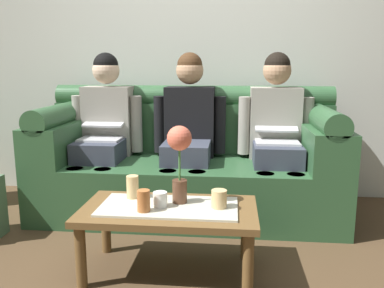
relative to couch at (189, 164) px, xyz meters
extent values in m
cube|color=silver|center=(0.00, 0.53, 1.08)|extent=(6.00, 0.12, 2.90)
cube|color=#2D5633|center=(0.00, -0.07, -0.16)|extent=(2.24, 0.88, 0.42)
cube|color=#2D5633|center=(0.00, 0.26, 0.25)|extent=(2.24, 0.22, 0.40)
cylinder|color=#2D5633|center=(0.00, 0.26, 0.50)|extent=(2.24, 0.18, 0.18)
cube|color=#2D5633|center=(-0.98, -0.07, 0.19)|extent=(0.28, 0.88, 0.28)
cylinder|color=#2D5633|center=(-0.98, -0.07, 0.37)|extent=(0.18, 0.88, 0.18)
cube|color=#2D5633|center=(0.98, -0.07, 0.19)|extent=(0.28, 0.88, 0.28)
cylinder|color=#2D5633|center=(0.98, -0.07, 0.37)|extent=(0.18, 0.88, 0.18)
cube|color=#383D4C|center=(-0.66, -0.13, 0.12)|extent=(0.34, 0.40, 0.15)
cylinder|color=#383D4C|center=(-0.76, -0.39, -0.16)|extent=(0.12, 0.12, 0.42)
cylinder|color=#383D4C|center=(-0.56, -0.39, -0.16)|extent=(0.12, 0.12, 0.42)
cube|color=gray|center=(-0.66, 0.11, 0.32)|extent=(0.38, 0.22, 0.54)
cylinder|color=gray|center=(-0.89, 0.07, 0.30)|extent=(0.09, 0.09, 0.44)
cylinder|color=gray|center=(-0.42, 0.07, 0.30)|extent=(0.09, 0.09, 0.44)
sphere|color=beige|center=(-0.66, 0.09, 0.71)|extent=(0.21, 0.21, 0.21)
sphere|color=black|center=(-0.66, 0.09, 0.75)|extent=(0.19, 0.19, 0.19)
cube|color=silver|center=(-0.66, -0.11, 0.21)|extent=(0.31, 0.22, 0.02)
cube|color=silver|center=(-0.66, 0.02, 0.32)|extent=(0.31, 0.21, 0.06)
cube|color=black|center=(-0.66, 0.01, 0.32)|extent=(0.27, 0.18, 0.04)
cube|color=#383D4C|center=(0.00, -0.13, 0.12)|extent=(0.34, 0.40, 0.15)
cylinder|color=#383D4C|center=(-0.10, -0.39, -0.16)|extent=(0.12, 0.12, 0.42)
cylinder|color=#383D4C|center=(0.10, -0.39, -0.16)|extent=(0.12, 0.12, 0.42)
cube|color=black|center=(0.00, 0.11, 0.32)|extent=(0.38, 0.22, 0.54)
cylinder|color=black|center=(-0.23, 0.07, 0.30)|extent=(0.09, 0.09, 0.44)
cylinder|color=black|center=(0.23, 0.07, 0.30)|extent=(0.09, 0.09, 0.44)
sphere|color=tan|center=(0.00, 0.09, 0.71)|extent=(0.21, 0.21, 0.21)
sphere|color=#472D19|center=(0.00, 0.09, 0.75)|extent=(0.19, 0.19, 0.19)
cube|color=#383D4C|center=(0.66, -0.13, 0.12)|extent=(0.34, 0.40, 0.15)
cylinder|color=#383D4C|center=(0.56, -0.39, -0.16)|extent=(0.12, 0.12, 0.42)
cylinder|color=#383D4C|center=(0.76, -0.39, -0.16)|extent=(0.12, 0.12, 0.42)
cube|color=gray|center=(0.66, 0.11, 0.32)|extent=(0.38, 0.22, 0.54)
cylinder|color=gray|center=(0.42, 0.07, 0.30)|extent=(0.09, 0.09, 0.44)
cylinder|color=gray|center=(0.89, 0.07, 0.30)|extent=(0.09, 0.09, 0.44)
sphere|color=tan|center=(0.66, 0.09, 0.71)|extent=(0.21, 0.21, 0.21)
sphere|color=black|center=(0.66, 0.09, 0.75)|extent=(0.19, 0.19, 0.19)
cube|color=silver|center=(0.66, -0.11, 0.21)|extent=(0.31, 0.22, 0.02)
cube|color=silver|center=(0.66, 0.04, 0.31)|extent=(0.31, 0.20, 0.08)
cube|color=black|center=(0.66, 0.03, 0.31)|extent=(0.27, 0.18, 0.07)
cube|color=brown|center=(0.00, -0.97, -0.02)|extent=(0.94, 0.51, 0.04)
cube|color=beige|center=(0.00, -0.97, 0.01)|extent=(0.74, 0.36, 0.01)
cylinder|color=brown|center=(-0.42, -1.18, -0.20)|extent=(0.06, 0.06, 0.34)
cylinder|color=brown|center=(0.42, -1.18, -0.20)|extent=(0.06, 0.06, 0.34)
cylinder|color=brown|center=(-0.42, -0.77, -0.20)|extent=(0.06, 0.06, 0.34)
cylinder|color=brown|center=(0.42, -0.77, -0.20)|extent=(0.06, 0.06, 0.34)
cylinder|color=brown|center=(0.05, -0.92, 0.08)|extent=(0.08, 0.08, 0.13)
cylinder|color=#3D7538|center=(0.05, -0.92, 0.23)|extent=(0.01, 0.01, 0.19)
sphere|color=#E0664C|center=(0.05, -0.92, 0.37)|extent=(0.13, 0.13, 0.13)
cylinder|color=#DBB77A|center=(0.27, -0.98, 0.06)|extent=(0.08, 0.08, 0.10)
cylinder|color=#DBB77A|center=(-0.22, -0.87, 0.08)|extent=(0.07, 0.07, 0.13)
cylinder|color=#B26633|center=(-0.11, -1.07, 0.07)|extent=(0.07, 0.07, 0.11)
cylinder|color=white|center=(-0.04, -1.00, 0.05)|extent=(0.08, 0.08, 0.08)
camera|label=1|loc=(0.33, -3.02, 0.76)|focal=37.82mm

